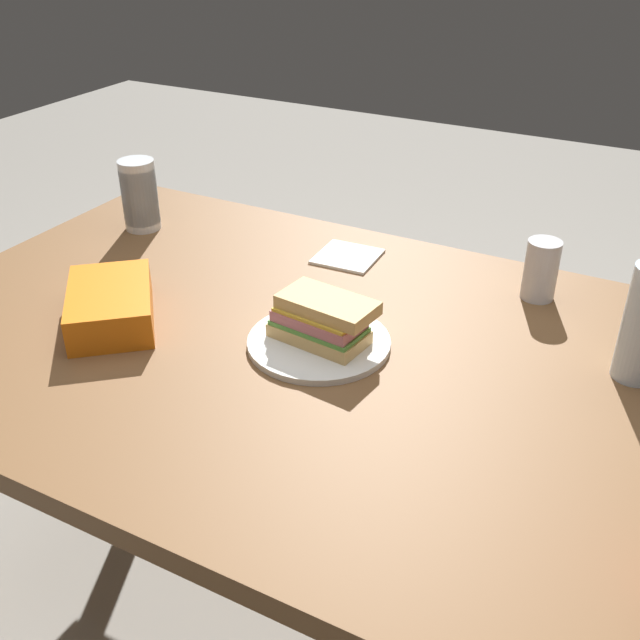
{
  "coord_description": "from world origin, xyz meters",
  "views": [
    {
      "loc": [
        0.51,
        -0.99,
        1.46
      ],
      "look_at": [
        -0.02,
        0.0,
        0.79
      ],
      "focal_mm": 41.8,
      "sensor_mm": 36.0,
      "label": 1
    }
  ],
  "objects_px": {
    "soda_can_silver": "(541,270)",
    "chip_bag": "(111,305)",
    "sandwich": "(322,319)",
    "dining_table": "(329,386)",
    "paper_plate": "(320,341)",
    "plastic_cup_stack": "(140,195)"
  },
  "relations": [
    {
      "from": "sandwich",
      "to": "plastic_cup_stack",
      "type": "distance_m",
      "value": 0.68
    },
    {
      "from": "sandwich",
      "to": "soda_can_silver",
      "type": "relative_size",
      "value": 1.58
    },
    {
      "from": "sandwich",
      "to": "soda_can_silver",
      "type": "distance_m",
      "value": 0.46
    },
    {
      "from": "dining_table",
      "to": "chip_bag",
      "type": "xyz_separation_m",
      "value": [
        -0.4,
        -0.11,
        0.12
      ]
    },
    {
      "from": "paper_plate",
      "to": "soda_can_silver",
      "type": "xyz_separation_m",
      "value": [
        0.3,
        0.36,
        0.05
      ]
    },
    {
      "from": "paper_plate",
      "to": "chip_bag",
      "type": "xyz_separation_m",
      "value": [
        -0.38,
        -0.11,
        0.03
      ]
    },
    {
      "from": "soda_can_silver",
      "to": "plastic_cup_stack",
      "type": "bearing_deg",
      "value": -174.08
    },
    {
      "from": "dining_table",
      "to": "chip_bag",
      "type": "distance_m",
      "value": 0.43
    },
    {
      "from": "plastic_cup_stack",
      "to": "chip_bag",
      "type": "bearing_deg",
      "value": -57.79
    },
    {
      "from": "dining_table",
      "to": "chip_bag",
      "type": "relative_size",
      "value": 7.25
    },
    {
      "from": "chip_bag",
      "to": "soda_can_silver",
      "type": "bearing_deg",
      "value": 84.38
    },
    {
      "from": "plastic_cup_stack",
      "to": "paper_plate",
      "type": "bearing_deg",
      "value": -23.0
    },
    {
      "from": "paper_plate",
      "to": "chip_bag",
      "type": "distance_m",
      "value": 0.4
    },
    {
      "from": "dining_table",
      "to": "sandwich",
      "type": "bearing_deg",
      "value": 161.86
    },
    {
      "from": "chip_bag",
      "to": "dining_table",
      "type": "bearing_deg",
      "value": 64.92
    },
    {
      "from": "dining_table",
      "to": "chip_bag",
      "type": "bearing_deg",
      "value": -164.81
    },
    {
      "from": "chip_bag",
      "to": "soda_can_silver",
      "type": "relative_size",
      "value": 1.89
    },
    {
      "from": "paper_plate",
      "to": "chip_bag",
      "type": "bearing_deg",
      "value": -163.48
    },
    {
      "from": "sandwich",
      "to": "soda_can_silver",
      "type": "bearing_deg",
      "value": 50.29
    },
    {
      "from": "soda_can_silver",
      "to": "chip_bag",
      "type": "bearing_deg",
      "value": -145.36
    },
    {
      "from": "paper_plate",
      "to": "sandwich",
      "type": "distance_m",
      "value": 0.05
    },
    {
      "from": "dining_table",
      "to": "chip_bag",
      "type": "height_order",
      "value": "chip_bag"
    }
  ]
}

